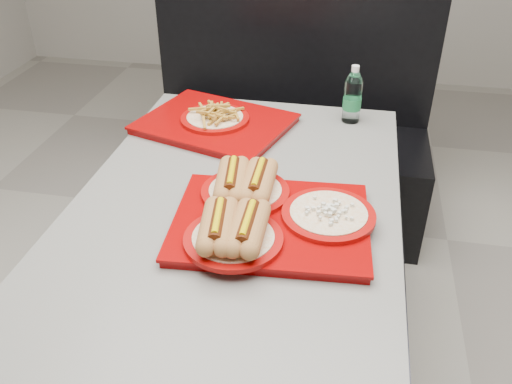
% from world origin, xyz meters
% --- Properties ---
extents(ground, '(6.00, 6.00, 0.00)m').
position_xyz_m(ground, '(0.00, 0.00, 0.00)').
color(ground, gray).
rests_on(ground, ground).
extents(diner_table, '(0.92, 1.42, 0.75)m').
position_xyz_m(diner_table, '(0.00, 0.00, 0.58)').
color(diner_table, black).
rests_on(diner_table, ground).
extents(booth_bench, '(1.30, 0.57, 1.35)m').
position_xyz_m(booth_bench, '(0.00, 1.09, 0.40)').
color(booth_bench, black).
rests_on(booth_bench, ground).
extents(tray_near, '(0.53, 0.45, 0.11)m').
position_xyz_m(tray_near, '(0.10, -0.10, 0.79)').
color(tray_near, '#820303').
rests_on(tray_near, diner_table).
extents(tray_far, '(0.58, 0.51, 0.10)m').
position_xyz_m(tray_far, '(-0.17, 0.44, 0.78)').
color(tray_far, '#820303').
rests_on(tray_far, diner_table).
extents(water_bottle, '(0.06, 0.06, 0.20)m').
position_xyz_m(water_bottle, '(0.29, 0.59, 0.84)').
color(water_bottle, silver).
rests_on(water_bottle, diner_table).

